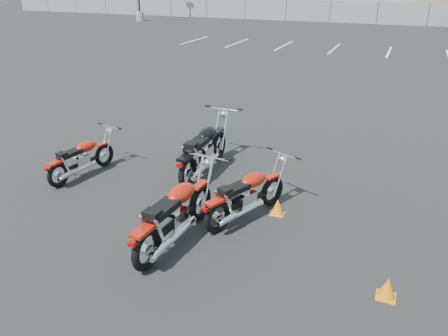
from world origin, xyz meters
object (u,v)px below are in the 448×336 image
at_px(motorcycle_front_red, 82,158).
at_px(motorcycle_third_red, 247,195).
at_px(motorcycle_second_black, 204,150).
at_px(motorcycle_rear_red, 176,214).

relative_size(motorcycle_front_red, motorcycle_third_red, 0.93).
height_order(motorcycle_front_red, motorcycle_third_red, motorcycle_third_red).
bearing_deg(motorcycle_second_black, motorcycle_third_red, -44.46).
relative_size(motorcycle_second_black, motorcycle_rear_red, 1.04).
bearing_deg(motorcycle_rear_red, motorcycle_third_red, 55.90).
bearing_deg(motorcycle_front_red, motorcycle_rear_red, -25.61).
bearing_deg(motorcycle_front_red, motorcycle_third_red, -4.72).
relative_size(motorcycle_second_black, motorcycle_third_red, 1.22).
bearing_deg(motorcycle_rear_red, motorcycle_front_red, 154.39).
height_order(motorcycle_front_red, motorcycle_rear_red, motorcycle_rear_red).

